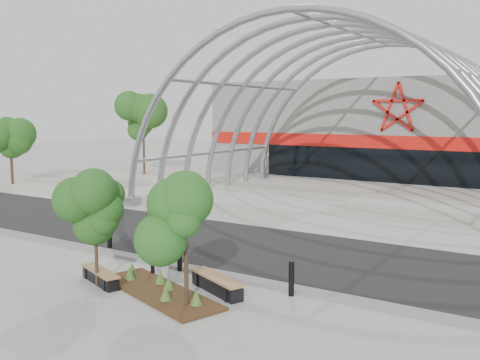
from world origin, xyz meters
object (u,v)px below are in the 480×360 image
at_px(street_tree_1, 185,217).
at_px(bench_1, 217,284).
at_px(bench_0, 100,277).
at_px(bollard_2, 153,263).
at_px(street_tree_0, 95,209).

relative_size(street_tree_1, bench_1, 1.52).
bearing_deg(bench_0, street_tree_1, -2.19).
relative_size(bench_1, bollard_2, 2.71).
distance_m(street_tree_0, bench_0, 2.21).
distance_m(bench_1, bollard_2, 2.73).
bearing_deg(bench_1, bollard_2, 175.56).
bearing_deg(bollard_2, street_tree_1, -31.29).
relative_size(street_tree_0, bench_0, 1.61).
height_order(street_tree_1, bench_1, street_tree_1).
distance_m(street_tree_1, bollard_2, 3.80).
relative_size(bench_0, bench_1, 0.90).
bearing_deg(street_tree_1, bollard_2, 148.71).
height_order(street_tree_0, bench_0, street_tree_0).
height_order(street_tree_1, bench_0, street_tree_1).
bearing_deg(bench_1, street_tree_1, -90.51).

